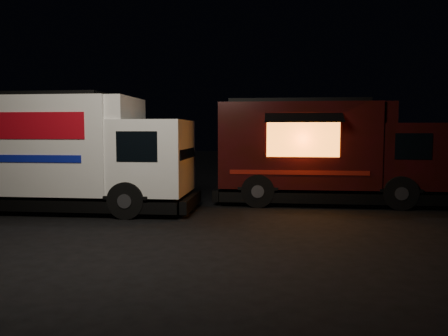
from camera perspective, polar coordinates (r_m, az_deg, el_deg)
ground at (r=11.64m, az=-7.25°, el=-6.49°), size 80.00×80.00×0.00m
white_truck at (r=13.38m, az=-19.69°, el=1.96°), size 7.67×3.54×3.35m
red_truck at (r=14.27m, az=13.19°, el=2.11°), size 7.32×3.57×3.27m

